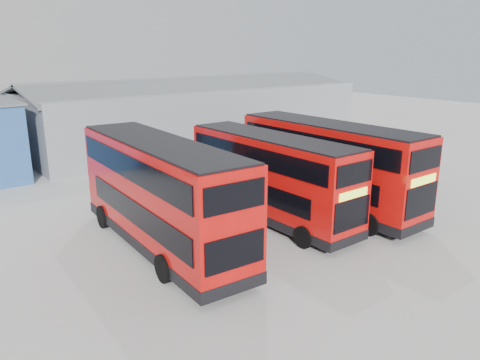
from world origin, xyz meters
The scene contains 6 objects.
ground_plane centered at (0.00, 0.00, 0.00)m, with size 120.00×120.00×0.00m, color #A5A5A0.
maintenance_shed centered at (8.00, 20.00, 2.60)m, with size 30.50×12.00×5.89m.
double_decker_left centered at (-6.36, 0.16, 2.35)m, with size 3.34×11.31×4.73m.
double_decker_centre centered at (-0.37, -0.05, 2.15)m, with size 2.63×10.22×4.31m.
double_decker_right centered at (3.13, -0.64, 2.31)m, with size 2.83×11.02×4.65m.
single_decker_blue centered at (8.76, 4.53, 1.62)m, with size 4.27×12.26×3.26m.
Camera 1 is at (-15.23, -16.64, 8.35)m, focal length 35.00 mm.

